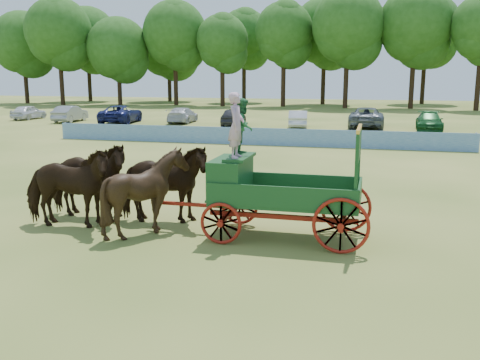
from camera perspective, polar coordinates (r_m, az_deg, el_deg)
name	(u,v)px	position (r m, az deg, el deg)	size (l,w,h in m)	color
ground	(142,224)	(15.78, -10.39, -4.66)	(160.00, 160.00, 0.00)	tan
horse_lead_left	(67,188)	(15.70, -17.96, -0.77)	(1.25, 2.74, 2.31)	black
horse_lead_right	(88,180)	(16.62, -15.96, -0.01)	(1.25, 2.74, 2.31)	black
horse_wheel_left	(146,192)	(14.57, -9.95, -1.28)	(1.87, 2.10, 2.32)	black
horse_wheel_right	(162,184)	(15.56, -8.29, -0.44)	(1.25, 2.74, 2.31)	black
farm_dray	(259,176)	(14.08, 1.99, 0.44)	(6.00, 2.00, 3.82)	#A92510
sponsor_banner	(251,136)	(32.83, 1.17, 4.69)	(26.00, 0.08, 1.05)	#1C5799
parked_cars	(224,116)	(45.94, -1.74, 6.84)	(38.20, 7.25, 1.63)	silver
treeline	(283,33)	(74.64, 4.58, 15.31)	(94.47, 24.41, 15.45)	#382314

